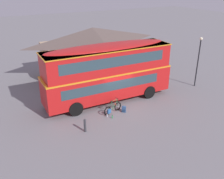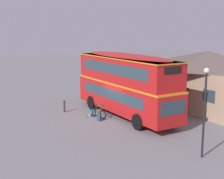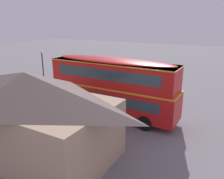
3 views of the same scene
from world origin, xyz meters
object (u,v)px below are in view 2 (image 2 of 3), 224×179
double_decker_bus (126,82)px  water_bottle_green_metal (86,116)px  backpack_on_ground (99,117)px  water_bottle_clear_plastic (89,115)px  touring_bicycle (97,113)px  street_lamp (205,103)px  kerb_bollard (64,106)px

double_decker_bus → water_bottle_green_metal: 3.95m
backpack_on_ground → water_bottle_clear_plastic: bearing=-179.9°
touring_bicycle → water_bottle_clear_plastic: size_ratio=7.19×
backpack_on_ground → street_lamp: (8.64, 1.15, 2.63)m
kerb_bollard → touring_bicycle: bearing=26.0°
water_bottle_green_metal → street_lamp: street_lamp is taller
water_bottle_clear_plastic → double_decker_bus: bearing=59.8°
touring_bicycle → street_lamp: (9.49, 0.84, 2.52)m
backpack_on_ground → water_bottle_green_metal: 1.32m
street_lamp → water_bottle_green_metal: bearing=-171.0°
street_lamp → water_bottle_clear_plastic: bearing=-173.5°
water_bottle_green_metal → water_bottle_clear_plastic: water_bottle_green_metal is taller
backpack_on_ground → water_bottle_green_metal: backpack_on_ground is taller
touring_bicycle → backpack_on_ground: touring_bicycle is taller
double_decker_bus → street_lamp: 8.81m
double_decker_bus → kerb_bollard: size_ratio=11.09×
street_lamp → kerb_bollard: size_ratio=4.84×
touring_bicycle → water_bottle_clear_plastic: 0.74m
touring_bicycle → street_lamp: 9.85m
touring_bicycle → kerb_bollard: 3.16m
touring_bicycle → double_decker_bus: bearing=69.6°
street_lamp → backpack_on_ground: bearing=-172.4°
water_bottle_clear_plastic → kerb_bollard: size_ratio=0.25×
water_bottle_clear_plastic → kerb_bollard: kerb_bollard is taller
touring_bicycle → water_bottle_green_metal: (-0.40, -0.72, -0.25)m
water_bottle_green_metal → kerb_bollard: 2.56m
touring_bicycle → water_bottle_clear_plastic: (-0.62, -0.31, -0.26)m
double_decker_bus → street_lamp: (8.71, -1.24, 0.25)m
water_bottle_clear_plastic → touring_bicycle: bearing=26.6°
water_bottle_green_metal → double_decker_bus: bearing=67.3°
street_lamp → double_decker_bus: bearing=171.9°
double_decker_bus → street_lamp: bearing=-8.1°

